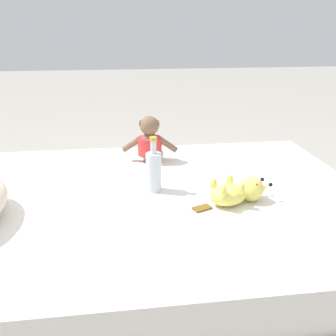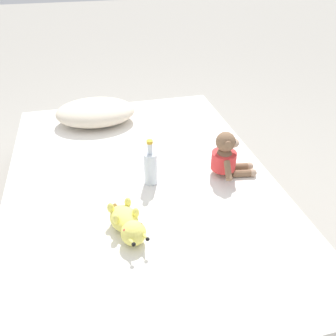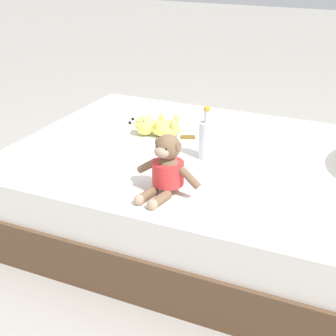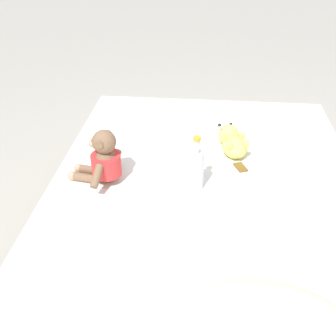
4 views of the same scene
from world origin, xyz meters
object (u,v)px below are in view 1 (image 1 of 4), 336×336
(bed, at_px, (145,235))
(glass_bottle, at_px, (154,171))
(plush_monkey, at_px, (150,142))
(plush_yellow_creature, at_px, (238,192))

(bed, distance_m, glass_bottle, 0.28)
(bed, relative_size, plush_monkey, 6.69)
(bed, distance_m, plush_yellow_creature, 0.44)
(plush_monkey, bearing_deg, glass_bottle, 177.52)
(plush_yellow_creature, relative_size, glass_bottle, 1.40)
(glass_bottle, bearing_deg, bed, 132.60)
(plush_yellow_creature, xyz_separation_m, glass_bottle, (0.16, 0.31, 0.04))
(plush_yellow_creature, height_order, glass_bottle, glass_bottle)
(bed, height_order, plush_monkey, plush_monkey)
(bed, relative_size, plush_yellow_creature, 5.84)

